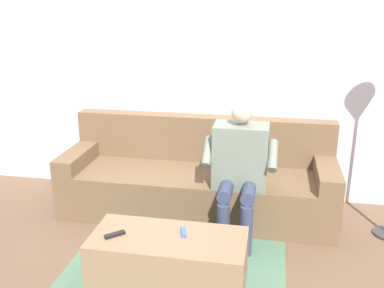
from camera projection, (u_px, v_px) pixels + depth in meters
name	position (u px, v px, depth m)	size (l,w,h in m)	color
ground_plane	(182.00, 251.00, 3.51)	(8.00, 8.00, 0.00)	brown
back_wall	(207.00, 57.00, 4.19)	(5.45, 0.06, 2.78)	silver
couch	(198.00, 181.00, 4.10)	(2.47, 0.80, 0.86)	brown
coffee_table	(169.00, 261.00, 3.03)	(1.06, 0.49, 0.39)	#8C6B4C
person_solo_seated	(240.00, 163.00, 3.58)	(0.60, 0.57, 1.15)	slate
remote_black	(115.00, 235.00, 2.98)	(0.14, 0.04, 0.02)	black
remote_blue	(184.00, 232.00, 3.01)	(0.12, 0.03, 0.03)	#3860B7
floor_rug	(174.00, 273.00, 3.23)	(1.62, 1.83, 0.01)	#4C7056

